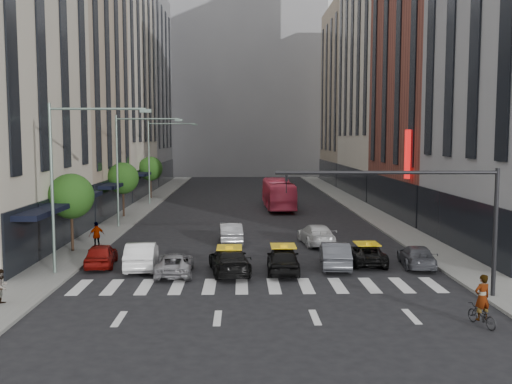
{
  "coord_description": "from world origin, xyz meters",
  "views": [
    {
      "loc": [
        -1.04,
        -26.22,
        7.36
      ],
      "look_at": [
        -0.09,
        8.85,
        4.0
      ],
      "focal_mm": 40.0,
      "sensor_mm": 36.0,
      "label": 1
    }
  ],
  "objects": [
    {
      "name": "building_right_b",
      "position": [
        17.0,
        27.0,
        13.0
      ],
      "size": [
        8.0,
        18.0,
        26.0
      ],
      "primitive_type": "cube",
      "color": "brown",
      "rests_on": "ground"
    },
    {
      "name": "streetlamp_mid",
      "position": [
        -10.04,
        20.0,
        5.9
      ],
      "size": [
        5.38,
        0.25,
        9.0
      ],
      "color": "gray",
      "rests_on": "sidewalk_left"
    },
    {
      "name": "car_white_front",
      "position": [
        -6.63,
        5.52,
        0.76
      ],
      "size": [
        1.96,
        4.71,
        1.51
      ],
      "primitive_type": "imported",
      "rotation": [
        0.0,
        0.0,
        3.22
      ],
      "color": "white",
      "rests_on": "ground"
    },
    {
      "name": "building_far",
      "position": [
        0.0,
        85.0,
        18.0
      ],
      "size": [
        30.0,
        10.0,
        36.0
      ],
      "primitive_type": "cube",
      "color": "gray",
      "rests_on": "ground"
    },
    {
      "name": "traffic_signal",
      "position": [
        7.69,
        -1.0,
        4.47
      ],
      "size": [
        10.1,
        0.2,
        6.0
      ],
      "color": "black",
      "rests_on": "ground"
    },
    {
      "name": "motorcycle",
      "position": [
        8.36,
        -4.78,
        0.44
      ],
      "size": [
        0.98,
        1.75,
        0.87
      ],
      "primitive_type": "imported",
      "rotation": [
        0.0,
        0.0,
        3.4
      ],
      "color": "black",
      "rests_on": "ground"
    },
    {
      "name": "liberty_sign",
      "position": [
        12.6,
        20.0,
        6.0
      ],
      "size": [
        0.3,
        0.7,
        4.0
      ],
      "color": "red",
      "rests_on": "ground"
    },
    {
      "name": "car_grey_mid",
      "position": [
        4.3,
        5.47,
        0.74
      ],
      "size": [
        1.96,
        4.62,
        1.48
      ],
      "primitive_type": "imported",
      "rotation": [
        0.0,
        0.0,
        3.05
      ],
      "color": "#45474D",
      "rests_on": "ground"
    },
    {
      "name": "taxi_center",
      "position": [
        1.27,
        4.25,
        0.73
      ],
      "size": [
        1.89,
        4.37,
        1.47
      ],
      "primitive_type": "imported",
      "rotation": [
        0.0,
        0.0,
        3.1
      ],
      "color": "black",
      "rests_on": "ground"
    },
    {
      "name": "building_left_d",
      "position": [
        -17.0,
        65.0,
        15.0
      ],
      "size": [
        8.0,
        18.0,
        30.0
      ],
      "primitive_type": "cube",
      "color": "gray",
      "rests_on": "ground"
    },
    {
      "name": "streetlamp_far",
      "position": [
        -10.04,
        36.0,
        5.9
      ],
      "size": [
        5.38,
        0.25,
        9.0
      ],
      "color": "gray",
      "rests_on": "sidewalk_left"
    },
    {
      "name": "building_left_b",
      "position": [
        -17.0,
        28.0,
        12.0
      ],
      "size": [
        8.0,
        16.0,
        24.0
      ],
      "primitive_type": "cube",
      "color": "tan",
      "rests_on": "ground"
    },
    {
      "name": "car_grey_curb",
      "position": [
        9.0,
        5.54,
        0.61
      ],
      "size": [
        2.18,
        4.38,
        1.22
      ],
      "primitive_type": "imported",
      "rotation": [
        0.0,
        0.0,
        3.03
      ],
      "color": "#474950",
      "rests_on": "ground"
    },
    {
      "name": "car_red",
      "position": [
        -9.04,
        6.12,
        0.67
      ],
      "size": [
        1.97,
        4.07,
        1.34
      ],
      "primitive_type": "imported",
      "rotation": [
        0.0,
        0.0,
        3.24
      ],
      "color": "maroon",
      "rests_on": "ground"
    },
    {
      "name": "tree_far",
      "position": [
        -11.8,
        42.0,
        3.65
      ],
      "size": [
        2.88,
        2.88,
        4.95
      ],
      "color": "black",
      "rests_on": "sidewalk_left"
    },
    {
      "name": "car_silver",
      "position": [
        -4.62,
        4.05,
        0.58
      ],
      "size": [
        2.1,
        4.26,
        1.16
      ],
      "primitive_type": "imported",
      "rotation": [
        0.0,
        0.0,
        3.18
      ],
      "color": "gray",
      "rests_on": "ground"
    },
    {
      "name": "sidewalk_left",
      "position": [
        -11.5,
        30.0,
        0.07
      ],
      "size": [
        3.0,
        96.0,
        0.15
      ],
      "primitive_type": "cube",
      "color": "slate",
      "rests_on": "ground"
    },
    {
      "name": "car_row2_right",
      "position": [
        4.17,
        12.5,
        0.7
      ],
      "size": [
        2.41,
        4.96,
        1.39
      ],
      "primitive_type": "imported",
      "rotation": [
        0.0,
        0.0,
        3.24
      ],
      "color": "silver",
      "rests_on": "ground"
    },
    {
      "name": "building_right_c",
      "position": [
        17.0,
        46.0,
        20.0
      ],
      "size": [
        8.0,
        20.0,
        40.0
      ],
      "primitive_type": "cube",
      "color": "beige",
      "rests_on": "ground"
    },
    {
      "name": "rider",
      "position": [
        8.36,
        -4.78,
        1.78
      ],
      "size": [
        0.75,
        0.59,
        1.82
      ],
      "primitive_type": "imported",
      "rotation": [
        0.0,
        0.0,
        3.4
      ],
      "color": "gray",
      "rests_on": "motorcycle"
    },
    {
      "name": "building_left_c",
      "position": [
        -17.0,
        46.0,
        18.0
      ],
      "size": [
        8.0,
        20.0,
        36.0
      ],
      "primitive_type": "cube",
      "color": "beige",
      "rests_on": "ground"
    },
    {
      "name": "taxi_left",
      "position": [
        -1.66,
        4.23,
        0.7
      ],
      "size": [
        2.61,
        5.07,
        1.41
      ],
      "primitive_type": "imported",
      "rotation": [
        0.0,
        0.0,
        3.28
      ],
      "color": "black",
      "rests_on": "ground"
    },
    {
      "name": "tree_mid",
      "position": [
        -11.8,
        26.0,
        3.65
      ],
      "size": [
        2.88,
        2.88,
        4.95
      ],
      "color": "black",
      "rests_on": "sidewalk_left"
    },
    {
      "name": "pedestrian_far",
      "position": [
        -10.4,
        10.59,
        1.03
      ],
      "size": [
        1.09,
        0.94,
        1.76
      ],
      "primitive_type": "imported",
      "rotation": [
        0.0,
        0.0,
        3.74
      ],
      "color": "gray",
      "rests_on": "sidewalk_left"
    },
    {
      "name": "building_right_d",
      "position": [
        17.0,
        65.0,
        14.0
      ],
      "size": [
        8.0,
        18.0,
        28.0
      ],
      "primitive_type": "cube",
      "color": "tan",
      "rests_on": "ground"
    },
    {
      "name": "pedestrian_near",
      "position": [
        -11.42,
        -1.76,
        0.92
      ],
      "size": [
        0.74,
        0.86,
        1.54
      ],
      "primitive_type": "imported",
      "rotation": [
        0.0,
        0.0,
        1.35
      ],
      "color": "gray",
      "rests_on": "sidewalk_left"
    },
    {
      "name": "car_row2_left",
      "position": [
        -1.74,
        13.25,
        0.72
      ],
      "size": [
        1.8,
        4.46,
        1.44
      ],
      "primitive_type": "imported",
      "rotation": [
        0.0,
        0.0,
        3.21
      ],
      "color": "#A5A6AB",
      "rests_on": "ground"
    },
    {
      "name": "sidewalk_right",
      "position": [
        11.5,
        30.0,
        0.07
      ],
      "size": [
        3.0,
        96.0,
        0.15
      ],
      "primitive_type": "cube",
      "color": "slate",
      "rests_on": "ground"
    },
    {
      "name": "ground",
      "position": [
        0.0,
        0.0,
        0.0
      ],
      "size": [
        160.0,
        160.0,
        0.0
      ],
      "primitive_type": "plane",
      "color": "black",
      "rests_on": "ground"
    },
    {
      "name": "streetlamp_near",
      "position": [
        -10.04,
        4.0,
        5.9
      ],
      "size": [
        5.38,
        0.25,
        9.0
      ],
      "color": "gray",
      "rests_on": "sidewalk_left"
    },
    {
      "name": "taxi_right",
      "position": [
        6.31,
        6.35,
        0.59
      ],
      "size": [
        2.21,
        4.34,
        1.17
      ],
      "primitive_type": "imported",
      "rotation": [
        0.0,
        0.0,
        3.08
      ],
      "color": "black",
      "rests_on": "ground"
    },
    {
      "name": "bus",
      "position": [
        2.87,
        32.43,
        1.52
      ],
      "size": [
        2.91,
        11.02,
        3.05
      ],
      "primitive_type": "imported",
      "rotation": [
        0.0,
        0.0,
        3.17
      ],
      "color": "#F24769",
      "rests_on": "ground"
    },
    {
      "name": "tree_near",
      "position": [
        -11.8,
        10.0,
        3.65
      ],
      "size": [
        2.88,
        2.88,
        4.95
      ],
      "color": "black",
      "rests_on": "sidewalk_left"
    }
  ]
}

